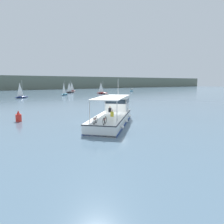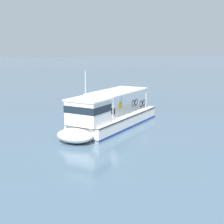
% 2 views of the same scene
% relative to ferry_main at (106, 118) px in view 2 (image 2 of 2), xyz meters
% --- Properties ---
extents(ground_plane, '(400.00, 400.00, 0.00)m').
position_rel_ferry_main_xyz_m(ground_plane, '(0.47, 0.05, -1.01)').
color(ground_plane, slate).
extents(ferry_main, '(11.41, 10.92, 5.32)m').
position_rel_ferry_main_xyz_m(ferry_main, '(0.00, 0.00, 0.00)').
color(ferry_main, white).
rests_on(ferry_main, ground).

